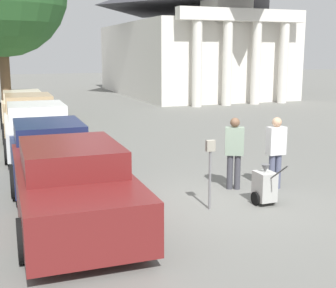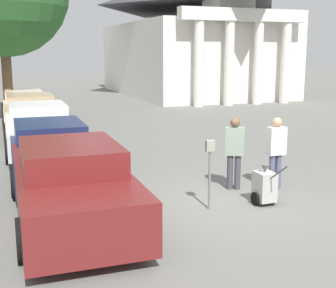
% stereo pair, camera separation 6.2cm
% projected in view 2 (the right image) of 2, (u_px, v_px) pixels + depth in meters
% --- Properties ---
extents(ground_plane, '(120.00, 120.00, 0.00)m').
position_uv_depth(ground_plane, '(221.00, 203.00, 9.70)').
color(ground_plane, slate).
extents(parked_car_maroon, '(2.11, 5.17, 1.49)m').
position_uv_depth(parked_car_maroon, '(70.00, 183.00, 8.64)').
color(parked_car_maroon, maroon).
rests_on(parked_car_maroon, ground_plane).
extents(parked_car_navy, '(2.03, 5.00, 1.40)m').
position_uv_depth(parked_car_navy, '(49.00, 150.00, 11.73)').
color(parked_car_navy, '#19234C').
rests_on(parked_car_navy, ground_plane).
extents(parked_car_white, '(2.09, 4.77, 1.53)m').
position_uv_depth(parked_car_white, '(38.00, 129.00, 14.61)').
color(parked_car_white, silver).
rests_on(parked_car_white, ground_plane).
extents(parked_car_tan, '(2.03, 4.86, 1.55)m').
position_uv_depth(parked_car_tan, '(31.00, 117.00, 17.37)').
color(parked_car_tan, tan).
rests_on(parked_car_tan, ground_plane).
extents(parked_car_cream, '(1.97, 5.20, 1.41)m').
position_uv_depth(parked_car_cream, '(24.00, 107.00, 20.68)').
color(parked_car_cream, beige).
rests_on(parked_car_cream, ground_plane).
extents(parking_meter, '(0.18, 0.09, 1.40)m').
position_uv_depth(parking_meter, '(210.00, 162.00, 9.17)').
color(parking_meter, slate).
rests_on(parking_meter, ground_plane).
extents(person_worker, '(0.47, 0.39, 1.65)m').
position_uv_depth(person_worker, '(234.00, 149.00, 10.54)').
color(person_worker, '#3F3F47').
rests_on(person_worker, ground_plane).
extents(person_supervisor, '(0.42, 0.23, 1.65)m').
position_uv_depth(person_supervisor, '(276.00, 149.00, 10.57)').
color(person_supervisor, '#515670').
rests_on(person_supervisor, ground_plane).
extents(equipment_cart, '(0.47, 0.99, 1.00)m').
position_uv_depth(equipment_cart, '(264.00, 186.00, 9.58)').
color(equipment_cart, '#B2B2AD').
rests_on(equipment_cart, ground_plane).
extents(church, '(9.69, 16.03, 25.54)m').
position_uv_depth(church, '(194.00, 21.00, 33.35)').
color(church, silver).
rests_on(church, ground_plane).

